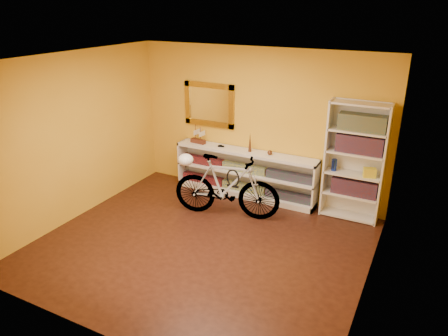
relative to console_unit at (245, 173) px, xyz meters
The scene contains 24 objects.
floor 1.87m from the console_unit, 84.97° to the right, with size 4.50×4.00×0.01m, color black.
ceiling 2.84m from the console_unit, 84.97° to the right, with size 4.50×4.00×0.01m, color silver.
back_wall 0.91m from the console_unit, 49.93° to the left, with size 4.50×0.01×2.60m, color gold.
left_wall 2.91m from the console_unit, 139.10° to the right, with size 0.01×4.00×2.60m, color gold.
right_wall 3.15m from the console_unit, 36.93° to the right, with size 0.01×4.00×2.60m, color gold.
gilt_mirror 1.38m from the console_unit, 169.25° to the left, with size 0.98×0.06×0.78m, color olive.
wall_socket 1.09m from the console_unit, ahead, with size 0.09×0.01×0.09m, color silver.
console_unit is the anchor object (origin of this frame).
cd_row_lower 0.26m from the console_unit, 90.00° to the right, with size 2.50×0.13×0.14m, color black.
cd_row_upper 0.11m from the console_unit, 90.00° to the right, with size 2.50×0.13×0.14m, color navy.
model_ship 1.12m from the console_unit, behind, with size 0.29×0.11×0.35m, color #411C12, non-canonical shape.
toy_car 0.64m from the console_unit, behind, with size 0.00×0.00×0.00m, color black.
bronze_ornament 0.60m from the console_unit, ahead, with size 0.06×0.06×0.34m, color #56301D.
decorative_orb 0.65m from the console_unit, ahead, with size 0.08×0.08×0.08m, color #56301D.
bookcase 1.92m from the console_unit, ahead, with size 0.90×0.30×1.90m, color silver, non-canonical shape.
book_row_a 1.90m from the console_unit, ahead, with size 0.70×0.22×0.26m, color maroon.
book_row_b 2.07m from the console_unit, ahead, with size 0.70×0.22×0.28m, color maroon.
book_row_c 2.23m from the console_unit, ahead, with size 0.70×0.22×0.25m, color #1A545C.
travel_mug 1.61m from the console_unit, ahead, with size 0.08×0.08×0.19m, color #162C97.
red_tin 2.00m from the console_unit, ahead, with size 0.14×0.14×0.18m, color maroon.
yellow_bag 2.14m from the console_unit, ahead, with size 0.18×0.12×0.14m, color yellow.
bicycle 0.85m from the console_unit, 85.68° to the right, with size 1.77×0.46×1.04m, color silver.
helmet 1.25m from the console_unit, 120.97° to the right, with size 0.25×0.24×0.19m, color white.
u_lock 0.87m from the console_unit, 78.62° to the right, with size 0.22×0.22×0.02m, color black.
Camera 1 is at (2.68, -4.51, 3.27)m, focal length 33.82 mm.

